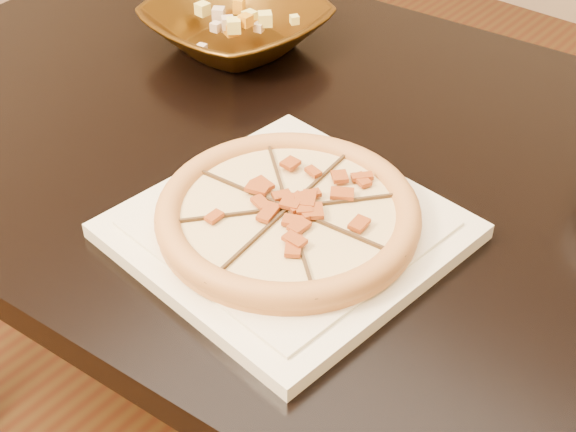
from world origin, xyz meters
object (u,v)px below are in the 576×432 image
object	(u,v)px
dining_table	(306,208)
pizza	(288,213)
bronze_bowl	(236,27)
plate	(288,230)

from	to	relation	value
dining_table	pizza	distance (m)	0.24
dining_table	bronze_bowl	size ratio (longest dim) A/B	5.28
dining_table	pizza	size ratio (longest dim) A/B	4.77
bronze_bowl	pizza	bearing A→B (deg)	-40.53
dining_table	plate	size ratio (longest dim) A/B	3.94
pizza	bronze_bowl	xyz separation A→B (m)	(-0.34, 0.29, -0.00)
dining_table	bronze_bowl	distance (m)	0.31
plate	pizza	size ratio (longest dim) A/B	1.21
plate	pizza	xyz separation A→B (m)	(-0.00, 0.00, 0.02)
dining_table	plate	world-z (taller)	plate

